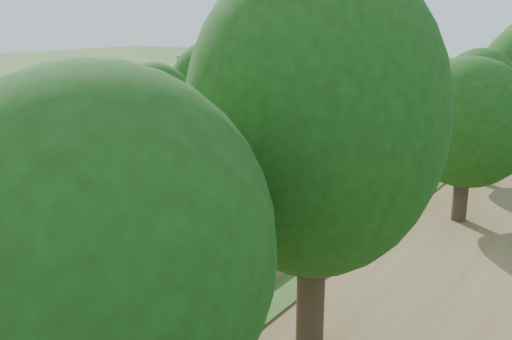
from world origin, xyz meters
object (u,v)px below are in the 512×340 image
Objects in this scene: station_building at (236,98)px; lamppost_far at (144,192)px; train at (486,88)px; signal_farside at (437,126)px; signal_platform at (152,164)px; signal_gantry at (484,78)px.

station_building is 1.75× the size of lamppost_far.
train is 17.36× the size of signal_farside.
station_building is at bearing 167.89° from signal_farside.
signal_farside reaches higher than train.
station_building is at bearing 115.02° from lamppost_far.
station_building is at bearing 116.06° from signal_platform.
signal_farside is (3.73, -29.32, -0.64)m from signal_gantry.
signal_farside is at bearing 62.92° from lamppost_far.
signal_farside is (20.20, -4.33, 0.09)m from station_building.
signal_gantry is 1.39× the size of signal_platform.
train is 19.09× the size of signal_platform.
signal_platform is at bearing -116.37° from signal_farside.
train is (-2.47, 12.96, -2.64)m from signal_gantry.
station_building is 1.29× the size of signal_farside.
train is (14.00, 37.95, -1.91)m from station_building.
signal_farside is at bearing -81.66° from train.
station_building reaches higher than lamppost_far.
station_building is 0.07× the size of train.
station_building is 29.94m from signal_gantry.
lamppost_far is at bearing -150.58° from signal_platform.
signal_gantry is 0.07× the size of train.
signal_gantry is 13.46m from train.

